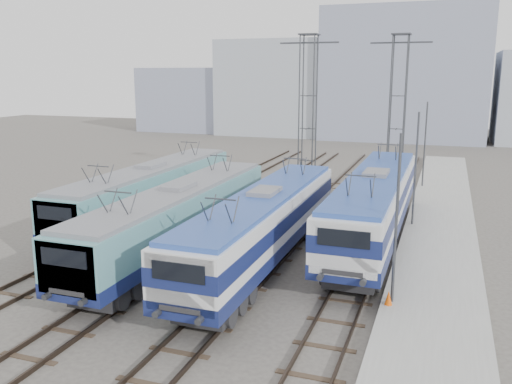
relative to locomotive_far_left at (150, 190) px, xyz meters
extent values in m
plane|color=#514C47|center=(6.75, -9.63, -2.19)|extent=(160.00, 160.00, 0.00)
cube|color=#9E9E99|center=(16.95, -1.63, -2.04)|extent=(4.00, 70.00, 0.30)
cube|color=navy|center=(0.00, 0.22, -0.84)|extent=(2.78, 17.56, 0.59)
cube|color=#5C999F|center=(0.00, 0.22, 0.33)|extent=(2.73, 17.56, 1.76)
cube|color=#5C999F|center=(0.00, -8.22, 0.15)|extent=(2.51, 0.68, 1.99)
cube|color=slate|center=(0.00, 0.22, 1.30)|extent=(2.51, 16.85, 0.20)
cube|color=#262628|center=(0.00, -5.64, -1.57)|extent=(2.05, 3.51, 0.66)
cube|color=#262628|center=(0.00, 6.07, -1.57)|extent=(2.05, 3.51, 0.66)
cube|color=navy|center=(4.50, -4.79, -0.85)|extent=(2.77, 17.50, 0.58)
cube|color=#5C999F|center=(4.50, -4.79, 0.32)|extent=(2.72, 17.50, 1.75)
cube|color=#5C999F|center=(4.50, -13.20, 0.15)|extent=(2.50, 0.68, 1.98)
cube|color=slate|center=(4.50, -4.79, 1.29)|extent=(2.50, 16.80, 0.19)
cube|color=#262628|center=(4.50, -10.62, -1.57)|extent=(2.04, 3.50, 0.66)
cube|color=#262628|center=(4.50, 1.04, -1.57)|extent=(2.04, 3.50, 0.66)
cube|color=navy|center=(9.00, -4.68, -0.83)|extent=(2.80, 17.67, 0.59)
cube|color=silver|center=(9.00, -4.68, 0.34)|extent=(2.75, 17.67, 1.77)
cube|color=navy|center=(9.00, -4.68, 0.29)|extent=(2.79, 17.69, 0.69)
cube|color=silver|center=(9.00, -13.17, 0.17)|extent=(2.53, 0.69, 2.00)
cube|color=#294A9C|center=(9.00, -4.68, 1.33)|extent=(2.53, 16.96, 0.20)
cube|color=#262628|center=(9.00, -10.57, -1.57)|extent=(2.06, 3.53, 0.66)
cube|color=#262628|center=(9.00, 1.21, -1.57)|extent=(2.06, 3.53, 0.66)
cube|color=navy|center=(13.50, 0.82, -0.76)|extent=(2.97, 18.77, 0.63)
cube|color=silver|center=(13.50, 0.82, 0.49)|extent=(2.92, 18.77, 1.88)
cube|color=navy|center=(13.50, 0.82, 0.44)|extent=(2.96, 18.79, 0.73)
cube|color=silver|center=(13.50, -8.20, 0.30)|extent=(2.69, 0.73, 2.13)
cube|color=#294A9C|center=(13.50, 0.82, 1.53)|extent=(2.69, 18.02, 0.21)
cube|color=#262628|center=(13.50, -5.43, -1.54)|extent=(2.19, 3.75, 0.70)
cube|color=#262628|center=(13.50, 7.08, -1.54)|extent=(2.19, 3.75, 0.70)
cylinder|color=#3F4247|center=(6.20, 11.82, 3.81)|extent=(0.10, 0.10, 12.00)
cylinder|color=#3F4247|center=(7.30, 11.82, 3.81)|extent=(0.10, 0.10, 12.00)
cylinder|color=#3F4247|center=(6.20, 12.92, 3.81)|extent=(0.10, 0.10, 12.00)
cylinder|color=#3F4247|center=(7.30, 12.92, 3.81)|extent=(0.10, 0.10, 12.00)
cube|color=#3F4247|center=(6.75, 12.37, 9.21)|extent=(4.50, 0.12, 0.12)
cylinder|color=#3F4247|center=(12.70, 13.82, 3.81)|extent=(0.10, 0.10, 12.00)
cylinder|color=#3F4247|center=(13.80, 13.82, 3.81)|extent=(0.10, 0.10, 12.00)
cylinder|color=#3F4247|center=(12.70, 14.92, 3.81)|extent=(0.10, 0.10, 12.00)
cylinder|color=#3F4247|center=(13.80, 14.92, 3.81)|extent=(0.10, 0.10, 12.00)
cube|color=#3F4247|center=(13.25, 14.37, 9.21)|extent=(4.50, 0.12, 0.12)
cylinder|color=#3F4247|center=(15.35, -7.63, 1.31)|extent=(0.12, 0.12, 7.00)
cylinder|color=#3F4247|center=(15.35, 4.37, 1.31)|extent=(0.12, 0.12, 7.00)
cylinder|color=#3F4247|center=(15.35, 16.37, 1.31)|extent=(0.12, 0.12, 7.00)
cone|color=#DF5209|center=(15.25, -8.02, -1.60)|extent=(0.30, 0.30, 0.58)
cube|color=#A5AEB9|center=(-7.25, 52.37, 4.81)|extent=(18.00, 12.00, 14.00)
cube|color=#8C93AD|center=(10.75, 52.37, 6.81)|extent=(22.00, 14.00, 18.00)
cube|color=#8C93AD|center=(-23.25, 52.37, 2.81)|extent=(14.00, 10.00, 10.00)
camera|label=1|loc=(16.95, -28.40, 6.98)|focal=38.00mm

